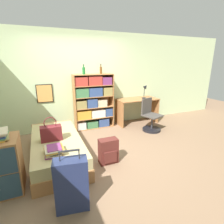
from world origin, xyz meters
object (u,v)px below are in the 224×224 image
Objects in this scene: desk at (137,106)px; desk_lamp at (145,89)px; bottle_green at (84,71)px; bed at (57,148)px; dresser at (0,166)px; book_stack_on_bed at (54,150)px; suitcase at (72,185)px; bookcase at (93,102)px; handbag at (51,133)px; bottle_brown at (101,70)px; desk_chair at (150,121)px; backpack at (108,151)px.

desk is 0.57m from desk_lamp.
bed is at bearing -125.20° from bottle_green.
dresser is at bearing -131.85° from bottle_green.
book_stack_on_bed is 0.43× the size of suitcase.
bottle_green reaches higher than bed.
bookcase is (1.23, 1.91, 0.27)m from book_stack_on_bed.
bed is 4.58× the size of desk_lamp.
handbag is 2.30m from bottle_brown.
bookcase is 1.66m from desk_chair.
bottle_green is at bearing 48.15° from dresser.
bookcase is 5.94× the size of bottle_green.
desk_lamp reaches higher than book_stack_on_bed.
bottle_green reaches higher than dresser.
bookcase is at bearing 174.97° from desk_lamp.
handbag is 1.77× the size of bottle_green.
dresser is 1.69m from backpack.
dresser is at bearing -142.73° from handbag.
desk is (1.33, -0.13, -0.23)m from bookcase.
backpack is (-1.65, -1.05, -0.04)m from desk_chair.
handbag is at bearing 89.13° from book_stack_on_bed.
desk_chair is (2.46, 1.86, -0.08)m from suitcase.
handbag reaches higher than dresser.
desk_lamp is 1.03m from desk_chair.
handbag is 0.54m from book_stack_on_bed.
desk_chair is (2.60, 1.12, -0.21)m from book_stack_on_bed.
backpack is (0.81, 0.81, -0.12)m from suitcase.
suitcase is 2.90m from bookcase.
bottle_green is at bearing 175.49° from desk.
bottle_brown reaches higher than book_stack_on_bed.
book_stack_on_bed is 0.29× the size of desk.
dresser is 0.54× the size of bookcase.
backpack is at bearing 3.28° from dresser.
suitcase is 0.68× the size of desk.
bookcase is at bearing 1.16° from bottle_green.
backpack is (0.95, 0.07, -0.25)m from book_stack_on_bed.
handbag is 0.36× the size of desk.
bed is 0.38m from handbag.
desk_lamp reaches higher than suitcase.
handbag reaches higher than desk_chair.
suitcase reaches higher than dresser.
bed is 4.38× the size of handbag.
bottle_brown is 0.61× the size of desk_lamp.
suitcase is at bearing -39.20° from dresser.
bed is 1.02m from backpack.
handbag is at bearing -153.86° from desk.
desk is at bearing -5.45° from bookcase.
book_stack_on_bed is (-0.09, -0.61, 0.27)m from bed.
book_stack_on_bed is at bearing 100.55° from suitcase.
desk is 1.41× the size of desk_chair.
desk is at bearing -4.51° from bottle_green.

